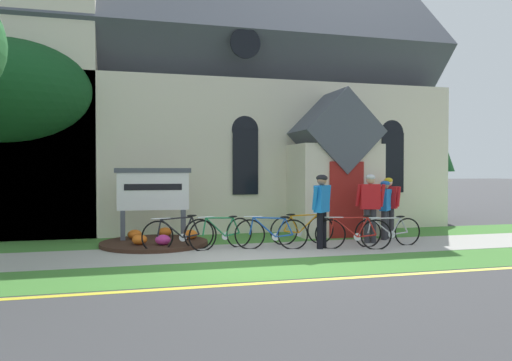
{
  "coord_description": "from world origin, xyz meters",
  "views": [
    {
      "loc": [
        -2.45,
        -9.58,
        1.89
      ],
      "look_at": [
        0.9,
        2.99,
        1.59
      ],
      "focal_mm": 34.63,
      "sensor_mm": 36.0,
      "label": 1
    }
  ],
  "objects_px": {
    "bicycle_black": "(272,233)",
    "roadside_conifer": "(403,99)",
    "bicycle_blue": "(353,233)",
    "church_sign": "(153,193)",
    "bicycle_orange": "(179,234)",
    "bicycle_green": "(302,229)",
    "bicycle_yellow": "(388,231)",
    "cyclist_in_orange_jersey": "(322,205)",
    "cyclist_in_yellow_jersey": "(385,206)",
    "cyclist_in_white_jersey": "(370,202)",
    "bicycle_silver": "(222,233)",
    "cyclist_in_green_jersey": "(388,203)",
    "yard_deciduous_tree": "(8,95)"
  },
  "relations": [
    {
      "from": "bicycle_black",
      "to": "roadside_conifer",
      "type": "relative_size",
      "value": 0.23
    },
    {
      "from": "bicycle_black",
      "to": "bicycle_blue",
      "type": "bearing_deg",
      "value": -15.04
    },
    {
      "from": "church_sign",
      "to": "bicycle_black",
      "type": "bearing_deg",
      "value": -32.44
    },
    {
      "from": "bicycle_orange",
      "to": "bicycle_green",
      "type": "relative_size",
      "value": 1.0
    },
    {
      "from": "bicycle_yellow",
      "to": "bicycle_green",
      "type": "xyz_separation_m",
      "value": [
        -1.92,
        0.86,
        0.01
      ]
    },
    {
      "from": "cyclist_in_orange_jersey",
      "to": "cyclist_in_yellow_jersey",
      "type": "relative_size",
      "value": 1.11
    },
    {
      "from": "bicycle_green",
      "to": "bicycle_blue",
      "type": "bearing_deg",
      "value": -50.38
    },
    {
      "from": "church_sign",
      "to": "bicycle_black",
      "type": "height_order",
      "value": "church_sign"
    },
    {
      "from": "cyclist_in_white_jersey",
      "to": "roadside_conifer",
      "type": "bearing_deg",
      "value": 51.43
    },
    {
      "from": "bicycle_orange",
      "to": "bicycle_green",
      "type": "distance_m",
      "value": 3.12
    },
    {
      "from": "bicycle_blue",
      "to": "cyclist_in_yellow_jersey",
      "type": "height_order",
      "value": "cyclist_in_yellow_jersey"
    },
    {
      "from": "church_sign",
      "to": "bicycle_orange",
      "type": "height_order",
      "value": "church_sign"
    },
    {
      "from": "bicycle_yellow",
      "to": "bicycle_green",
      "type": "relative_size",
      "value": 1.03
    },
    {
      "from": "bicycle_blue",
      "to": "bicycle_black",
      "type": "height_order",
      "value": "bicycle_blue"
    },
    {
      "from": "bicycle_silver",
      "to": "church_sign",
      "type": "bearing_deg",
      "value": 138.68
    },
    {
      "from": "bicycle_black",
      "to": "cyclist_in_yellow_jersey",
      "type": "distance_m",
      "value": 3.5
    },
    {
      "from": "cyclist_in_yellow_jersey",
      "to": "roadside_conifer",
      "type": "bearing_deg",
      "value": 53.94
    },
    {
      "from": "cyclist_in_orange_jersey",
      "to": "cyclist_in_green_jersey",
      "type": "distance_m",
      "value": 2.73
    },
    {
      "from": "bicycle_yellow",
      "to": "bicycle_green",
      "type": "distance_m",
      "value": 2.11
    },
    {
      "from": "bicycle_green",
      "to": "cyclist_in_white_jersey",
      "type": "xyz_separation_m",
      "value": [
        1.73,
        -0.31,
        0.67
      ]
    },
    {
      "from": "bicycle_blue",
      "to": "yard_deciduous_tree",
      "type": "relative_size",
      "value": 0.31
    },
    {
      "from": "bicycle_green",
      "to": "cyclist_in_green_jersey",
      "type": "xyz_separation_m",
      "value": [
        2.65,
        0.41,
        0.59
      ]
    },
    {
      "from": "bicycle_blue",
      "to": "cyclist_in_yellow_jersey",
      "type": "xyz_separation_m",
      "value": [
        1.52,
        1.22,
        0.53
      ]
    },
    {
      "from": "bicycle_blue",
      "to": "cyclist_in_white_jersey",
      "type": "height_order",
      "value": "cyclist_in_white_jersey"
    },
    {
      "from": "bicycle_yellow",
      "to": "yard_deciduous_tree",
      "type": "bearing_deg",
      "value": 156.1
    },
    {
      "from": "bicycle_green",
      "to": "roadside_conifer",
      "type": "height_order",
      "value": "roadside_conifer"
    },
    {
      "from": "bicycle_blue",
      "to": "cyclist_in_yellow_jersey",
      "type": "distance_m",
      "value": 2.02
    },
    {
      "from": "bicycle_green",
      "to": "cyclist_in_yellow_jersey",
      "type": "bearing_deg",
      "value": 3.52
    },
    {
      "from": "bicycle_green",
      "to": "roadside_conifer",
      "type": "relative_size",
      "value": 0.24
    },
    {
      "from": "cyclist_in_yellow_jersey",
      "to": "cyclist_in_orange_jersey",
      "type": "bearing_deg",
      "value": -156.86
    },
    {
      "from": "bicycle_orange",
      "to": "cyclist_in_yellow_jersey",
      "type": "xyz_separation_m",
      "value": [
        5.52,
        0.36,
        0.53
      ]
    },
    {
      "from": "roadside_conifer",
      "to": "bicycle_silver",
      "type": "bearing_deg",
      "value": -147.86
    },
    {
      "from": "bicycle_blue",
      "to": "cyclist_in_green_jersey",
      "type": "bearing_deg",
      "value": 39.89
    },
    {
      "from": "bicycle_green",
      "to": "yard_deciduous_tree",
      "type": "relative_size",
      "value": 0.32
    },
    {
      "from": "bicycle_green",
      "to": "cyclist_in_white_jersey",
      "type": "distance_m",
      "value": 1.88
    },
    {
      "from": "church_sign",
      "to": "cyclist_in_white_jersey",
      "type": "relative_size",
      "value": 1.09
    },
    {
      "from": "bicycle_green",
      "to": "bicycle_silver",
      "type": "bearing_deg",
      "value": -174.0
    },
    {
      "from": "bicycle_black",
      "to": "cyclist_in_orange_jersey",
      "type": "distance_m",
      "value": 1.37
    },
    {
      "from": "bicycle_blue",
      "to": "cyclist_in_white_jersey",
      "type": "xyz_separation_m",
      "value": [
        0.84,
        0.76,
        0.67
      ]
    },
    {
      "from": "bicycle_black",
      "to": "cyclist_in_yellow_jersey",
      "type": "bearing_deg",
      "value": 11.97
    },
    {
      "from": "bicycle_orange",
      "to": "cyclist_in_green_jersey",
      "type": "xyz_separation_m",
      "value": [
        5.76,
        0.62,
        0.59
      ]
    },
    {
      "from": "bicycle_black",
      "to": "roadside_conifer",
      "type": "bearing_deg",
      "value": 38.17
    },
    {
      "from": "roadside_conifer",
      "to": "cyclist_in_yellow_jersey",
      "type": "bearing_deg",
      "value": -126.06
    },
    {
      "from": "bicycle_silver",
      "to": "cyclist_in_green_jersey",
      "type": "height_order",
      "value": "cyclist_in_green_jersey"
    },
    {
      "from": "bicycle_orange",
      "to": "cyclist_in_white_jersey",
      "type": "xyz_separation_m",
      "value": [
        4.84,
        -0.09,
        0.66
      ]
    },
    {
      "from": "bicycle_black",
      "to": "yard_deciduous_tree",
      "type": "distance_m",
      "value": 8.31
    },
    {
      "from": "bicycle_orange",
      "to": "cyclist_in_orange_jersey",
      "type": "height_order",
      "value": "cyclist_in_orange_jersey"
    },
    {
      "from": "bicycle_black",
      "to": "church_sign",
      "type": "bearing_deg",
      "value": 147.56
    },
    {
      "from": "church_sign",
      "to": "bicycle_green",
      "type": "bearing_deg",
      "value": -17.04
    },
    {
      "from": "bicycle_silver",
      "to": "yard_deciduous_tree",
      "type": "xyz_separation_m",
      "value": [
        -5.32,
        3.5,
        3.56
      ]
    }
  ]
}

